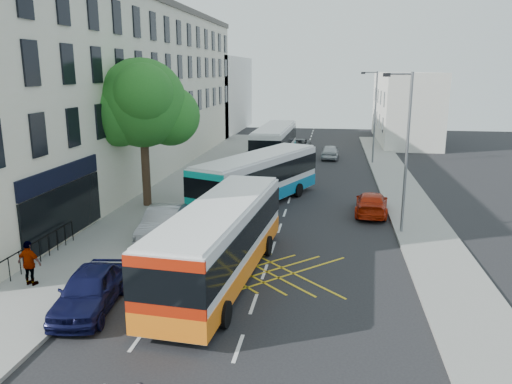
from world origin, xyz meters
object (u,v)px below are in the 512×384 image
at_px(bus_far, 275,143).
at_px(red_hatchback, 372,203).
at_px(street_tree, 142,104).
at_px(pedestrian_far, 30,263).
at_px(lamp_near, 405,145).
at_px(bus_near, 221,240).
at_px(distant_car_silver, 330,152).
at_px(lamp_far, 374,112).
at_px(parked_car_blue, 90,290).
at_px(bus_mid, 258,179).
at_px(distant_car_grey, 299,145).
at_px(parked_car_silver, 164,223).

bearing_deg(bus_far, red_hatchback, -63.47).
relative_size(street_tree, red_hatchback, 1.96).
xyz_separation_m(street_tree, pedestrian_far, (-0.17, -11.95, -5.25)).
distance_m(street_tree, red_hatchback, 14.68).
xyz_separation_m(lamp_near, red_hatchback, (-1.17, 3.53, -3.97)).
relative_size(bus_near, distant_car_silver, 2.87).
bearing_deg(distant_car_silver, lamp_far, 150.17).
bearing_deg(pedestrian_far, red_hatchback, -128.32).
distance_m(street_tree, lamp_far, 22.57).
bearing_deg(pedestrian_far, street_tree, -81.52).
distance_m(street_tree, parked_car_blue, 14.65).
height_order(street_tree, pedestrian_far, street_tree).
height_order(lamp_near, bus_mid, lamp_near).
distance_m(street_tree, bus_near, 12.96).
bearing_deg(distant_car_silver, bus_mid, 78.32).
bearing_deg(distant_car_silver, street_tree, 62.54).
height_order(lamp_near, bus_far, lamp_near).
relative_size(bus_far, distant_car_silver, 2.99).
xyz_separation_m(red_hatchback, pedestrian_far, (-13.71, -12.51, 0.39)).
bearing_deg(distant_car_grey, bus_far, -98.53).
relative_size(parked_car_silver, pedestrian_far, 2.68).
distance_m(bus_near, distant_car_grey, 33.81).
xyz_separation_m(bus_near, bus_far, (-0.92, 26.89, 0.08)).
xyz_separation_m(bus_far, parked_car_blue, (-3.04, -30.18, -0.98)).
distance_m(bus_mid, red_hatchback, 7.05).
height_order(lamp_far, red_hatchback, lamp_far).
bearing_deg(bus_mid, pedestrian_far, -93.72).
xyz_separation_m(street_tree, bus_mid, (6.65, 1.68, -4.63)).
xyz_separation_m(street_tree, red_hatchback, (13.54, 0.57, -5.64)).
height_order(bus_far, red_hatchback, bus_far).
xyz_separation_m(red_hatchback, distant_car_grey, (-5.78, 23.26, -0.06)).
distance_m(street_tree, distant_car_silver, 22.96).
bearing_deg(distant_car_silver, lamp_near, 101.60).
relative_size(lamp_far, distant_car_grey, 1.89).
distance_m(bus_mid, distant_car_silver, 18.22).
xyz_separation_m(street_tree, parked_car_silver, (2.91, -5.37, -5.51)).
xyz_separation_m(bus_mid, red_hatchback, (6.89, -1.11, -1.02)).
bearing_deg(street_tree, distant_car_grey, 71.96).
xyz_separation_m(parked_car_silver, pedestrian_far, (-3.08, -6.57, 0.26)).
relative_size(lamp_near, distant_car_grey, 1.89).
distance_m(bus_near, red_hatchback, 12.50).
height_order(street_tree, lamp_far, street_tree).
distance_m(bus_far, red_hatchback, 18.07).
relative_size(street_tree, distant_car_grey, 2.08).
xyz_separation_m(lamp_far, bus_far, (-8.76, -0.11, -2.89)).
distance_m(bus_near, bus_far, 26.90).
relative_size(lamp_near, bus_near, 0.71).
distance_m(lamp_far, pedestrian_far, 32.77).
height_order(street_tree, parked_car_blue, street_tree).
bearing_deg(bus_mid, parked_car_blue, -81.19).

